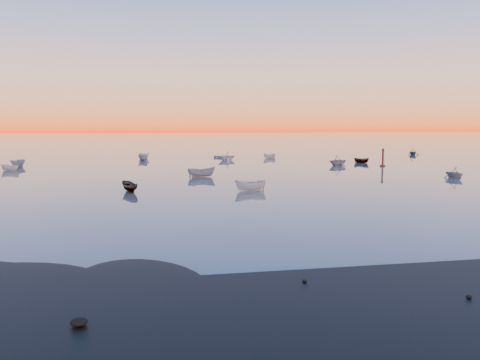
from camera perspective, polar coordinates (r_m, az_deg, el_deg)
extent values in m
plane|color=#675F56|center=(126.01, -7.49, 3.29)|extent=(600.00, 600.00, 0.00)
imported|color=gray|center=(67.81, -4.72, 0.37)|extent=(1.82, 4.09, 1.40)
imported|color=gray|center=(72.91, 24.63, 0.22)|extent=(3.67, 2.06, 1.22)
cylinder|color=#4A1710|center=(88.93, 16.99, 1.65)|extent=(0.98, 0.98, 0.33)
cylinder|color=#4A1710|center=(88.82, 17.02, 2.53)|extent=(0.35, 0.35, 2.84)
cone|color=#4A1710|center=(88.72, 17.06, 3.62)|extent=(0.65, 0.65, 0.55)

